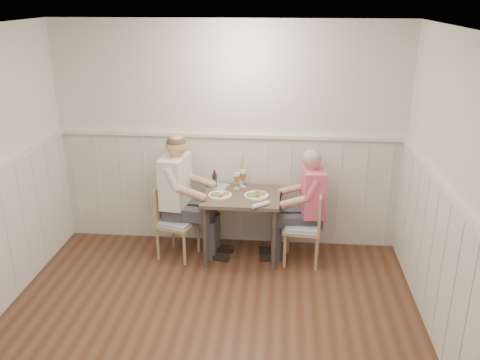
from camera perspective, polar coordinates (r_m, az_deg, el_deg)
The scene contains 15 objects.
room_shell at distance 3.66m, azimuth -5.22°, elevation -1.19°, with size 4.04×4.54×2.60m.
wainscot at distance 4.62m, azimuth -3.40°, elevation -7.66°, with size 4.00×4.49×1.34m.
dining_table at distance 5.65m, azimuth 0.18°, elevation -2.69°, with size 0.84×0.70×0.75m.
chair_right at distance 5.64m, azimuth 7.60°, elevation -4.93°, with size 0.44×0.44×0.85m.
chair_left at distance 5.79m, azimuth -7.48°, elevation -4.31°, with size 0.50×0.50×0.84m.
man_in_pink at distance 5.72m, azimuth 7.66°, elevation -3.65°, with size 0.63×0.44×1.30m.
diner_cream at distance 5.80m, azimuth -6.75°, elevation -2.70°, with size 0.70×0.49×1.43m.
plate_man at distance 5.57m, azimuth 1.75°, elevation -1.64°, with size 0.27×0.27×0.07m.
plate_diner at distance 5.57m, azimuth -2.39°, elevation -1.63°, with size 0.26×0.26×0.07m.
beer_glass_a at distance 5.80m, azimuth 0.33°, elevation 0.50°, with size 0.08×0.08×0.20m.
beer_glass_b at distance 5.75m, azimuth -0.39°, elevation 0.22°, with size 0.08×0.08×0.19m.
beer_bottle at distance 5.82m, azimuth -2.88°, elevation 0.07°, with size 0.06×0.06×0.20m.
rolled_napkin at distance 5.30m, azimuth 2.33°, elevation -2.79°, with size 0.19×0.17×0.05m.
grass_vase at distance 5.80m, azimuth 0.03°, elevation 1.00°, with size 0.05×0.05×0.41m.
gingham_mat at distance 5.87m, azimuth -2.75°, elevation -0.68°, with size 0.31×0.27×0.01m.
Camera 1 is at (0.64, -3.34, 2.86)m, focal length 38.00 mm.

